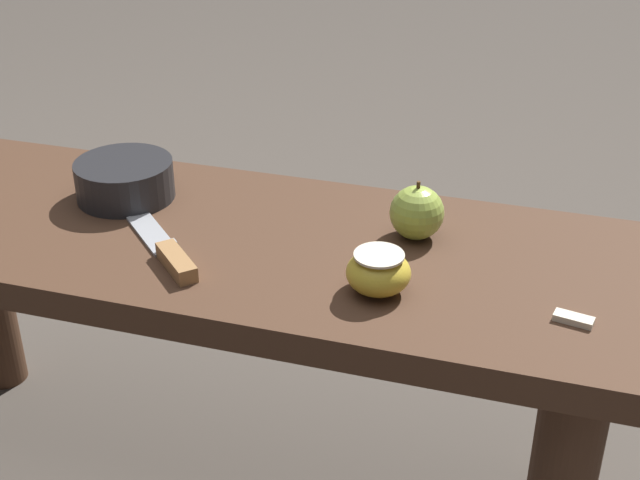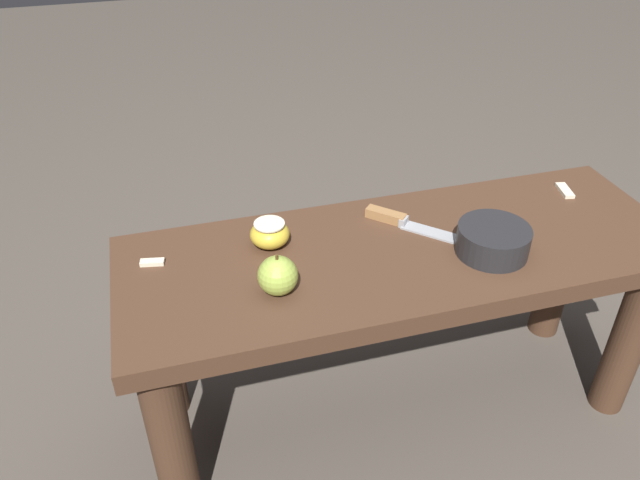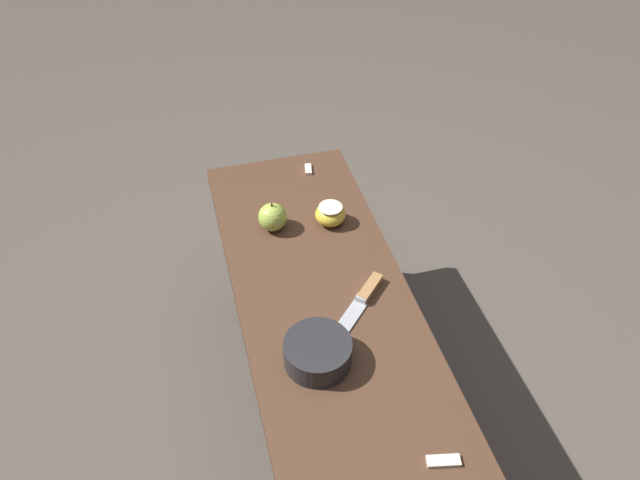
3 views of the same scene
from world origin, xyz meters
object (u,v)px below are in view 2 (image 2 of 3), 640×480
Objects in this scene: apple_cut at (270,234)px; bowl at (493,240)px; wooden_bench at (401,288)px; apple_whole at (278,276)px; knife at (397,220)px.

bowl is at bearing -19.08° from apple_cut.
wooden_bench is 0.30m from apple_whole.
apple_whole is 0.41m from bowl.
knife is at bearing 27.45° from apple_whole.
wooden_bench is 14.38× the size of apple_cut.
wooden_bench is at bearing 159.07° from bowl.
wooden_bench is 13.75× the size of apple_whole.
knife is 0.20m from bowl.
wooden_bench is 0.14m from knife.
wooden_bench is at bearing 13.41° from apple_whole.
apple_whole is at bearing -166.59° from wooden_bench.
apple_whole is (-0.26, -0.06, 0.14)m from wooden_bench.
knife is at bearing 0.70° from apple_cut.
apple_whole is at bearing -179.39° from bowl.
bowl is (0.13, -0.14, 0.02)m from knife.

